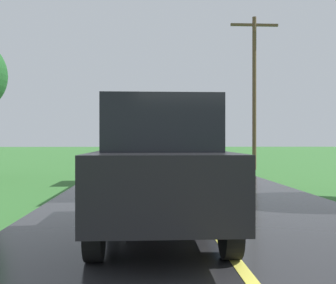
% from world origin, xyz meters
% --- Properties ---
extents(banana_truck_near, '(2.38, 5.82, 2.80)m').
position_xyz_m(banana_truck_near, '(-0.40, 12.51, 1.47)').
color(banana_truck_near, '#2D2D30').
rests_on(banana_truck_near, road_surface).
extents(banana_truck_far, '(2.38, 5.81, 2.80)m').
position_xyz_m(banana_truck_far, '(-0.72, 27.57, 1.47)').
color(banana_truck_far, '#2D2D30').
rests_on(banana_truck_far, road_surface).
extents(utility_pole_roadside, '(2.40, 0.20, 7.65)m').
position_xyz_m(utility_pole_roadside, '(4.38, 19.52, 4.17)').
color(utility_pole_roadside, brown).
rests_on(utility_pole_roadside, ground).
extents(following_car, '(1.74, 4.10, 1.92)m').
position_xyz_m(following_car, '(-0.82, 5.42, 1.07)').
color(following_car, black).
rests_on(following_car, road_surface).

